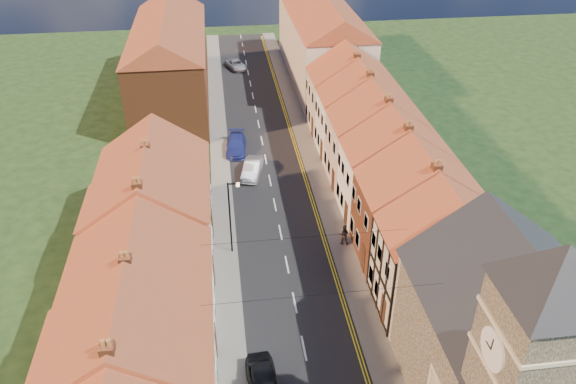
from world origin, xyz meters
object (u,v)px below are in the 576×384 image
Objects in this scene: pedestrian_right at (344,235)px; car_mid at (252,169)px; church at (522,350)px; lamppost at (231,213)px; car_distant at (236,65)px; car_far at (236,145)px.

car_mid is at bearing -44.96° from pedestrian_right.
lamppost is at bearing 128.30° from church.
pedestrian_right is (8.40, -0.17, -2.58)m from lamppost.
church reaches higher than car_mid.
church is 3.64× the size of car_mid.
pedestrian_right is at bearing -47.81° from car_mid.
car_distant is 2.46× the size of pedestrian_right.
car_distant is (1.22, 23.55, -0.12)m from car_far.
car_far is (-12.08, 32.81, -5.19)m from church.
pedestrian_right is (6.09, -39.85, 0.38)m from car_distant.
church is at bearing -98.73° from car_distant.
car_mid is at bearing -71.29° from car_far.
church reaches higher than car_far.
car_mid is 0.88× the size of car_far.
church is at bearing 123.03° from pedestrian_right.
car_mid is at bearing 78.35° from lamppost.
car_distant is at bearing 100.91° from church.
car_far is 17.87m from pedestrian_right.
pedestrian_right is at bearing -1.18° from lamppost.
car_distant is at bearing 86.66° from lamppost.
car_far is 1.15× the size of car_distant.
car_far is at bearing 117.98° from car_mid.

